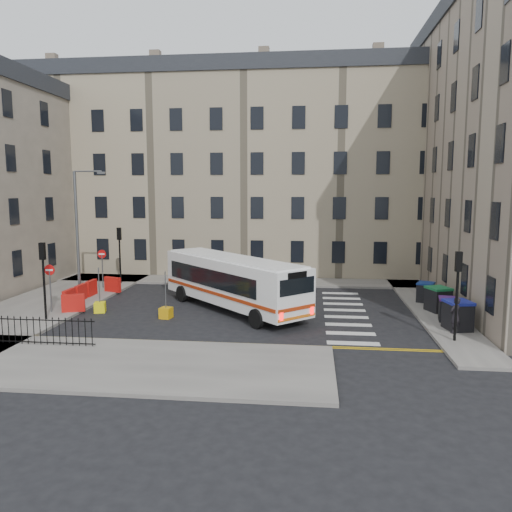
% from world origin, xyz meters
% --- Properties ---
extents(ground, '(120.00, 120.00, 0.00)m').
position_xyz_m(ground, '(0.00, 0.00, 0.00)').
color(ground, black).
rests_on(ground, ground).
extents(pavement_north, '(36.00, 3.20, 0.15)m').
position_xyz_m(pavement_north, '(-6.00, 8.60, 0.07)').
color(pavement_north, slate).
rests_on(pavement_north, ground).
extents(pavement_east, '(2.40, 26.00, 0.15)m').
position_xyz_m(pavement_east, '(9.00, 4.00, 0.07)').
color(pavement_east, slate).
rests_on(pavement_east, ground).
extents(pavement_west, '(6.00, 22.00, 0.15)m').
position_xyz_m(pavement_west, '(-14.00, 1.00, 0.07)').
color(pavement_west, slate).
rests_on(pavement_west, ground).
extents(pavement_sw, '(20.00, 6.00, 0.15)m').
position_xyz_m(pavement_sw, '(-7.00, -10.00, 0.07)').
color(pavement_sw, slate).
rests_on(pavement_sw, ground).
extents(terrace_north, '(38.30, 10.80, 17.20)m').
position_xyz_m(terrace_north, '(-7.00, 15.50, 8.62)').
color(terrace_north, tan).
rests_on(terrace_north, ground).
extents(traffic_light_east, '(0.28, 0.22, 4.10)m').
position_xyz_m(traffic_light_east, '(8.60, -5.50, 2.87)').
color(traffic_light_east, black).
rests_on(traffic_light_east, pavement_east).
extents(traffic_light_nw, '(0.28, 0.22, 4.10)m').
position_xyz_m(traffic_light_nw, '(-12.00, 6.50, 2.87)').
color(traffic_light_nw, black).
rests_on(traffic_light_nw, pavement_west).
extents(traffic_light_sw, '(0.28, 0.22, 4.10)m').
position_xyz_m(traffic_light_sw, '(-12.00, -4.00, 2.87)').
color(traffic_light_sw, black).
rests_on(traffic_light_sw, pavement_west).
extents(streetlamp, '(0.50, 0.22, 8.14)m').
position_xyz_m(streetlamp, '(-13.00, 2.00, 4.34)').
color(streetlamp, '#595B5E').
rests_on(streetlamp, pavement_west).
extents(no_entry_north, '(0.60, 0.08, 3.00)m').
position_xyz_m(no_entry_north, '(-12.50, 4.50, 2.08)').
color(no_entry_north, '#595B5E').
rests_on(no_entry_north, pavement_west).
extents(no_entry_south, '(0.60, 0.08, 3.00)m').
position_xyz_m(no_entry_south, '(-12.50, -2.50, 2.08)').
color(no_entry_south, '#595B5E').
rests_on(no_entry_south, pavement_west).
extents(roadworks_barriers, '(1.66, 6.26, 1.00)m').
position_xyz_m(roadworks_barriers, '(-11.84, 0.50, 0.65)').
color(roadworks_barriers, red).
rests_on(roadworks_barriers, pavement_west).
extents(iron_railings, '(7.80, 0.04, 1.20)m').
position_xyz_m(iron_railings, '(-11.25, -8.20, 0.75)').
color(iron_railings, black).
rests_on(iron_railings, pavement_sw).
extents(bus, '(9.57, 9.82, 3.05)m').
position_xyz_m(bus, '(-2.52, -0.30, 1.76)').
color(bus, white).
rests_on(bus, ground).
extents(wheelie_bin_a, '(1.39, 1.52, 1.45)m').
position_xyz_m(wheelie_bin_a, '(9.23, -3.61, 0.88)').
color(wheelie_bin_a, black).
rests_on(wheelie_bin_a, pavement_east).
extents(wheelie_bin_b, '(1.16, 1.28, 1.24)m').
position_xyz_m(wheelie_bin_b, '(9.22, -1.94, 0.77)').
color(wheelie_bin_b, black).
rests_on(wheelie_bin_b, pavement_east).
extents(wheelie_bin_c, '(1.48, 1.57, 1.39)m').
position_xyz_m(wheelie_bin_c, '(9.20, 0.15, 0.85)').
color(wheelie_bin_c, black).
rests_on(wheelie_bin_c, pavement_east).
extents(wheelie_bin_d, '(0.97, 1.11, 1.22)m').
position_xyz_m(wheelie_bin_d, '(9.12, 0.74, 0.76)').
color(wheelie_bin_d, black).
rests_on(wheelie_bin_d, pavement_east).
extents(wheelie_bin_e, '(1.30, 1.38, 1.20)m').
position_xyz_m(wheelie_bin_e, '(9.03, 2.59, 0.76)').
color(wheelie_bin_e, black).
rests_on(wheelie_bin_e, pavement_east).
extents(pedestrian, '(0.76, 0.70, 1.75)m').
position_xyz_m(pedestrian, '(8.93, -4.28, 1.02)').
color(pedestrian, black).
rests_on(pedestrian, pavement_east).
extents(bollard_yellow, '(0.74, 0.74, 0.60)m').
position_xyz_m(bollard_yellow, '(-10.00, -1.71, 0.30)').
color(bollard_yellow, yellow).
rests_on(bollard_yellow, ground).
extents(bollard_chevron, '(0.70, 0.70, 0.60)m').
position_xyz_m(bollard_chevron, '(-5.85, -2.57, 0.30)').
color(bollard_chevron, '#CD920C').
rests_on(bollard_chevron, ground).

